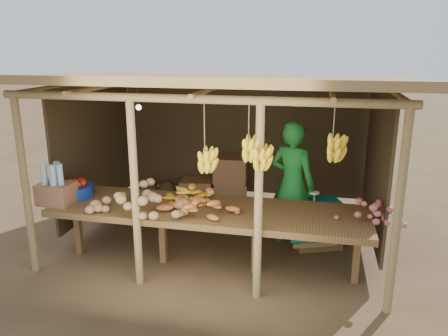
# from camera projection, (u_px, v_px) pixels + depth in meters

# --- Properties ---
(ground) EXTENTS (60.00, 60.00, 0.00)m
(ground) POSITION_uv_depth(u_px,v_px,m) (224.00, 236.00, 6.48)
(ground) COLOR brown
(ground) RESTS_ON ground
(stall_structure) EXTENTS (4.70, 3.50, 2.43)m
(stall_structure) POSITION_uv_depth(u_px,v_px,m) (230.00, 107.00, 5.95)
(stall_structure) COLOR #967D4D
(stall_structure) RESTS_ON ground
(counter) EXTENTS (3.90, 1.05, 0.80)m
(counter) POSITION_uv_depth(u_px,v_px,m) (208.00, 213.00, 5.39)
(counter) COLOR brown
(counter) RESTS_ON ground
(potato_heap) EXTENTS (1.32, 1.06, 0.37)m
(potato_heap) POSITION_uv_depth(u_px,v_px,m) (142.00, 196.00, 5.22)
(potato_heap) COLOR #9A754F
(potato_heap) RESTS_ON counter
(sweet_potato_heap) EXTENTS (1.00, 0.75, 0.35)m
(sweet_potato_heap) POSITION_uv_depth(u_px,v_px,m) (199.00, 199.00, 5.16)
(sweet_potato_heap) COLOR #BB6030
(sweet_potato_heap) RESTS_ON counter
(onion_heap) EXTENTS (0.85, 0.60, 0.35)m
(onion_heap) POSITION_uv_depth(u_px,v_px,m) (370.00, 207.00, 4.90)
(onion_heap) COLOR #B6585B
(onion_heap) RESTS_ON counter
(banana_pile) EXTENTS (0.54, 0.35, 0.34)m
(banana_pile) POSITION_uv_depth(u_px,v_px,m) (187.00, 188.00, 5.57)
(banana_pile) COLOR yellow
(banana_pile) RESTS_ON counter
(tomato_basin) EXTENTS (0.44, 0.44, 0.23)m
(tomato_basin) POSITION_uv_depth(u_px,v_px,m) (76.00, 190.00, 5.75)
(tomato_basin) COLOR navy
(tomato_basin) RESTS_ON counter
(bottle_box) EXTENTS (0.43, 0.35, 0.53)m
(bottle_box) POSITION_uv_depth(u_px,v_px,m) (56.00, 188.00, 5.47)
(bottle_box) COLOR brown
(bottle_box) RESTS_ON counter
(vendor) EXTENTS (0.76, 0.65, 1.77)m
(vendor) POSITION_uv_depth(u_px,v_px,m) (292.00, 184.00, 6.00)
(vendor) COLOR #186D26
(vendor) RESTS_ON ground
(tarp_crate) EXTENTS (0.85, 0.79, 0.82)m
(tarp_crate) POSITION_uv_depth(u_px,v_px,m) (316.00, 222.00, 6.13)
(tarp_crate) COLOR brown
(tarp_crate) RESTS_ON ground
(carton_stack) EXTENTS (1.21, 0.51, 0.89)m
(carton_stack) POSITION_uv_depth(u_px,v_px,m) (219.00, 185.00, 7.55)
(carton_stack) COLOR brown
(carton_stack) RESTS_ON ground
(burlap_sacks) EXTENTS (0.72, 0.38, 0.51)m
(burlap_sacks) POSITION_uv_depth(u_px,v_px,m) (158.00, 191.00, 7.79)
(burlap_sacks) COLOR #41321E
(burlap_sacks) RESTS_ON ground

